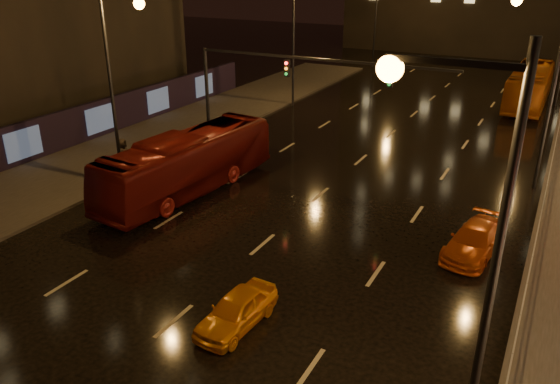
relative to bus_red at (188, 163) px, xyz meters
name	(u,v)px	position (x,y,z in m)	size (l,w,h in m)	color
ground	(349,170)	(6.22, 6.70, -1.55)	(140.00, 140.00, 0.00)	black
sidewalk_left	(109,158)	(-7.28, 1.70, -1.47)	(7.00, 70.00, 0.15)	#38332D
hoarding_left	(21,144)	(-10.98, -1.30, -0.30)	(0.30, 46.00, 2.50)	black
traffic_signal	(271,79)	(1.16, 6.70, 3.19)	(15.31, 0.32, 6.20)	black
streetlight_right	(462,230)	(15.14, -11.30, 4.89)	(2.64, 0.50, 10.00)	black
railing_right	(543,203)	(16.42, 4.70, -0.65)	(0.05, 56.00, 1.00)	#99999E
bus_red	(188,163)	(0.00, 0.00, 0.00)	(2.60, 11.11, 3.10)	#62110E
bus_curb	(530,86)	(13.72, 27.66, 0.06)	(2.70, 11.56, 3.22)	#A04D10
taxi_near	(237,310)	(8.21, -8.50, -0.97)	(1.38, 3.42, 1.16)	orange
taxi_far	(474,240)	(14.22, 0.05, -0.94)	(1.70, 4.19, 1.21)	#C14B12
pedestrian_c	(123,155)	(-4.78, 0.38, -0.46)	(0.92, 0.60, 1.88)	black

